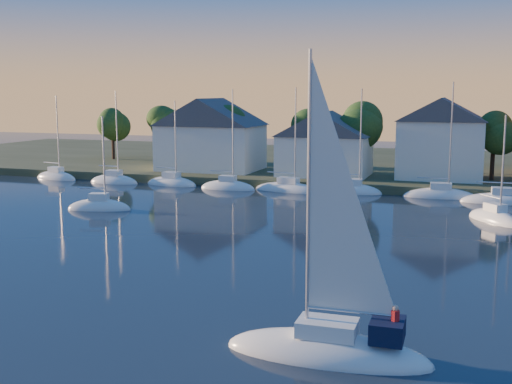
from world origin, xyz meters
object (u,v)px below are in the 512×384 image
at_px(clubhouse_east, 441,137).
at_px(clubhouse_centre, 325,143).
at_px(hero_sailboat, 330,344).
at_px(drifting_sailboat_left, 99,209).
at_px(drifting_sailboat_right, 495,220).
at_px(clubhouse_west, 211,133).

bearing_deg(clubhouse_east, clubhouse_centre, -171.87).
relative_size(clubhouse_centre, hero_sailboat, 0.81).
bearing_deg(hero_sailboat, drifting_sailboat_left, -44.35).
bearing_deg(clubhouse_east, drifting_sailboat_right, -74.14).
bearing_deg(hero_sailboat, clubhouse_west, -63.35).
xyz_separation_m(clubhouse_west, clubhouse_east, (30.00, 1.00, 0.07)).
relative_size(clubhouse_east, drifting_sailboat_left, 1.03).
bearing_deg(clubhouse_west, drifting_sailboat_left, -91.44).
distance_m(clubhouse_east, drifting_sailboat_left, 41.68).
height_order(hero_sailboat, drifting_sailboat_right, hero_sailboat).
bearing_deg(drifting_sailboat_right, clubhouse_west, -157.68).
bearing_deg(clubhouse_east, hero_sailboat, -91.51).
bearing_deg(clubhouse_centre, hero_sailboat, -76.67).
xyz_separation_m(clubhouse_east, hero_sailboat, (-1.45, -54.96, -5.40)).
distance_m(clubhouse_centre, drifting_sailboat_left, 30.96).
bearing_deg(clubhouse_west, clubhouse_east, 1.91).
xyz_separation_m(clubhouse_centre, hero_sailboat, (12.55, -52.96, -4.54)).
xyz_separation_m(clubhouse_west, drifting_sailboat_left, (-0.67, -26.60, -5.83)).
height_order(clubhouse_centre, drifting_sailboat_right, drifting_sailboat_right).
distance_m(clubhouse_west, clubhouse_centre, 16.05).
distance_m(clubhouse_east, drifting_sailboat_right, 22.70).
distance_m(clubhouse_east, hero_sailboat, 55.24).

